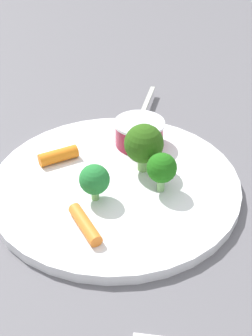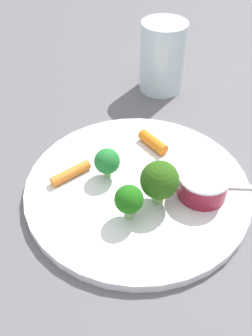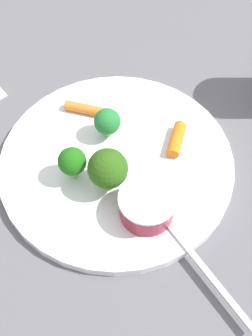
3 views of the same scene
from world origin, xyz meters
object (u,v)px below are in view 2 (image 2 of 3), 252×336
at_px(plate, 137,188).
at_px(sauce_cup, 203,184).
at_px(broccoli_floret_1, 129,200).
at_px(carrot_stick_0, 153,142).
at_px(broccoli_floret_2, 107,162).
at_px(carrot_stick_1, 71,173).
at_px(broccoli_floret_0, 160,181).
at_px(drinking_glass, 163,57).

height_order(plate, sauce_cup, sauce_cup).
bearing_deg(broccoli_floret_1, carrot_stick_0, -34.43).
height_order(broccoli_floret_2, carrot_stick_1, broccoli_floret_2).
height_order(sauce_cup, broccoli_floret_0, broccoli_floret_0).
relative_size(carrot_stick_0, drinking_glass, 0.41).
bearing_deg(broccoli_floret_1, plate, -31.17).
xyz_separation_m(broccoli_floret_0, carrot_stick_0, (0.09, -0.03, -0.03)).
relative_size(broccoli_floret_1, drinking_glass, 0.40).
xyz_separation_m(sauce_cup, broccoli_floret_1, (-0.01, 0.09, 0.01)).
bearing_deg(broccoli_floret_1, broccoli_floret_0, -74.64).
xyz_separation_m(broccoli_floret_1, carrot_stick_0, (0.11, -0.07, -0.02)).
xyz_separation_m(broccoli_floret_1, carrot_stick_1, (0.08, 0.05, -0.02)).
bearing_deg(carrot_stick_1, plate, -118.34).
bearing_deg(carrot_stick_0, broccoli_floret_2, 115.06).
bearing_deg(sauce_cup, broccoli_floret_0, 84.32).
height_order(broccoli_floret_0, broccoli_floret_1, broccoli_floret_0).
relative_size(plate, broccoli_floret_1, 6.08).
bearing_deg(broccoli_floret_0, drinking_glass, -23.95).
distance_m(plate, broccoli_floret_2, 0.05).
relative_size(sauce_cup, broccoli_floret_1, 1.36).
relative_size(sauce_cup, drinking_glass, 0.55).
relative_size(plate, drinking_glass, 2.44).
distance_m(sauce_cup, carrot_stick_1, 0.16).
bearing_deg(sauce_cup, broccoli_floret_1, 93.44).
bearing_deg(broccoli_floret_1, carrot_stick_1, 28.84).
distance_m(broccoli_floret_1, carrot_stick_0, 0.13).
relative_size(broccoli_floret_2, carrot_stick_0, 0.89).
distance_m(plate, sauce_cup, 0.08).
distance_m(carrot_stick_1, drinking_glass, 0.27).
bearing_deg(sauce_cup, carrot_stick_1, 60.64).
xyz_separation_m(broccoli_floret_0, drinking_glass, (0.25, -0.11, 0.01)).
relative_size(sauce_cup, carrot_stick_0, 1.34).
xyz_separation_m(carrot_stick_1, drinking_glass, (0.18, -0.20, 0.04)).
height_order(broccoli_floret_1, carrot_stick_0, broccoli_floret_1).
relative_size(broccoli_floret_0, carrot_stick_1, 1.07).
bearing_deg(carrot_stick_1, drinking_glass, -48.24).
xyz_separation_m(broccoli_floret_2, carrot_stick_1, (0.01, 0.04, -0.02)).
bearing_deg(broccoli_floret_2, plate, -130.27).
bearing_deg(broccoli_floret_2, carrot_stick_0, -64.94).
xyz_separation_m(broccoli_floret_2, drinking_glass, (0.19, -0.15, 0.02)).
xyz_separation_m(sauce_cup, drinking_glass, (0.26, -0.06, 0.03)).
height_order(sauce_cup, broccoli_floret_2, broccoli_floret_2).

